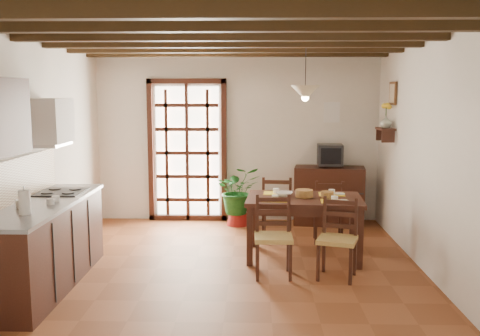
{
  "coord_description": "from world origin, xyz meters",
  "views": [
    {
      "loc": [
        0.27,
        -6.05,
        2.07
      ],
      "look_at": [
        0.1,
        0.4,
        1.15
      ],
      "focal_mm": 40.0,
      "sensor_mm": 36.0,
      "label": 1
    }
  ],
  "objects_px": {
    "chair_near_left": "(273,251)",
    "crt_tv": "(330,155)",
    "kitchen_counter": "(45,243)",
    "pendant_lamp": "(305,91)",
    "chair_far_right": "(328,222)",
    "potted_plant": "(238,189)",
    "chair_near_right": "(337,254)",
    "sideboard": "(329,196)",
    "dining_table": "(304,205)",
    "chair_far_left": "(277,220)"
  },
  "relations": [
    {
      "from": "chair_near_left",
      "to": "crt_tv",
      "type": "bearing_deg",
      "value": 67.66
    },
    {
      "from": "kitchen_counter",
      "to": "pendant_lamp",
      "type": "xyz_separation_m",
      "value": [
        2.85,
        1.2,
        1.6
      ]
    },
    {
      "from": "chair_far_right",
      "to": "potted_plant",
      "type": "bearing_deg",
      "value": -31.98
    },
    {
      "from": "chair_near_right",
      "to": "chair_far_right",
      "type": "xyz_separation_m",
      "value": [
        0.1,
        1.45,
        -0.0
      ]
    },
    {
      "from": "sideboard",
      "to": "chair_near_left",
      "type": "bearing_deg",
      "value": -103.56
    },
    {
      "from": "chair_near_right",
      "to": "crt_tv",
      "type": "distance_m",
      "value": 2.61
    },
    {
      "from": "kitchen_counter",
      "to": "pendant_lamp",
      "type": "relative_size",
      "value": 2.66
    },
    {
      "from": "chair_near_left",
      "to": "crt_tv",
      "type": "xyz_separation_m",
      "value": [
        0.96,
        2.42,
        0.82
      ]
    },
    {
      "from": "dining_table",
      "to": "potted_plant",
      "type": "distance_m",
      "value": 1.85
    },
    {
      "from": "pendant_lamp",
      "to": "chair_far_right",
      "type": "bearing_deg",
      "value": 56.03
    },
    {
      "from": "chair_near_right",
      "to": "chair_far_left",
      "type": "bearing_deg",
      "value": 130.09
    },
    {
      "from": "sideboard",
      "to": "pendant_lamp",
      "type": "height_order",
      "value": "pendant_lamp"
    },
    {
      "from": "chair_far_right",
      "to": "pendant_lamp",
      "type": "height_order",
      "value": "pendant_lamp"
    },
    {
      "from": "chair_near_left",
      "to": "potted_plant",
      "type": "bearing_deg",
      "value": 100.73
    },
    {
      "from": "sideboard",
      "to": "kitchen_counter",
      "type": "bearing_deg",
      "value": -132.33
    },
    {
      "from": "chair_far_left",
      "to": "sideboard",
      "type": "bearing_deg",
      "value": -126.8
    },
    {
      "from": "potted_plant",
      "to": "pendant_lamp",
      "type": "height_order",
      "value": "pendant_lamp"
    },
    {
      "from": "chair_near_left",
      "to": "dining_table",
      "type": "bearing_deg",
      "value": 59.17
    },
    {
      "from": "dining_table",
      "to": "crt_tv",
      "type": "xyz_separation_m",
      "value": [
        0.55,
        1.72,
        0.43
      ]
    },
    {
      "from": "kitchen_counter",
      "to": "chair_far_left",
      "type": "distance_m",
      "value": 3.15
    },
    {
      "from": "crt_tv",
      "to": "pendant_lamp",
      "type": "xyz_separation_m",
      "value": [
        -0.55,
        -1.62,
        0.98
      ]
    },
    {
      "from": "dining_table",
      "to": "pendant_lamp",
      "type": "distance_m",
      "value": 1.41
    },
    {
      "from": "chair_far_left",
      "to": "potted_plant",
      "type": "distance_m",
      "value": 1.08
    },
    {
      "from": "sideboard",
      "to": "pendant_lamp",
      "type": "relative_size",
      "value": 1.27
    },
    {
      "from": "chair_far_right",
      "to": "potted_plant",
      "type": "xyz_separation_m",
      "value": [
        -1.28,
        0.93,
        0.29
      ]
    },
    {
      "from": "chair_near_right",
      "to": "pendant_lamp",
      "type": "height_order",
      "value": "pendant_lamp"
    },
    {
      "from": "kitchen_counter",
      "to": "dining_table",
      "type": "relative_size",
      "value": 1.52
    },
    {
      "from": "chair_far_left",
      "to": "crt_tv",
      "type": "height_order",
      "value": "crt_tv"
    },
    {
      "from": "kitchen_counter",
      "to": "chair_far_left",
      "type": "bearing_deg",
      "value": 35.92
    },
    {
      "from": "chair_near_left",
      "to": "sideboard",
      "type": "bearing_deg",
      "value": 67.71
    },
    {
      "from": "chair_far_right",
      "to": "crt_tv",
      "type": "bearing_deg",
      "value": -94.42
    },
    {
      "from": "potted_plant",
      "to": "dining_table",
      "type": "bearing_deg",
      "value": -61.66
    },
    {
      "from": "chair_far_left",
      "to": "sideboard",
      "type": "height_order",
      "value": "chair_far_left"
    },
    {
      "from": "chair_near_left",
      "to": "pendant_lamp",
      "type": "relative_size",
      "value": 1.08
    },
    {
      "from": "chair_near_left",
      "to": "potted_plant",
      "type": "height_order",
      "value": "potted_plant"
    },
    {
      "from": "kitchen_counter",
      "to": "sideboard",
      "type": "relative_size",
      "value": 2.1
    },
    {
      "from": "sideboard",
      "to": "chair_far_left",
      "type": "bearing_deg",
      "value": -123.2
    },
    {
      "from": "chair_near_left",
      "to": "pendant_lamp",
      "type": "height_order",
      "value": "pendant_lamp"
    },
    {
      "from": "crt_tv",
      "to": "potted_plant",
      "type": "xyz_separation_m",
      "value": [
        -1.43,
        -0.1,
        -0.53
      ]
    },
    {
      "from": "kitchen_counter",
      "to": "dining_table",
      "type": "bearing_deg",
      "value": 21.06
    },
    {
      "from": "kitchen_counter",
      "to": "crt_tv",
      "type": "height_order",
      "value": "kitchen_counter"
    },
    {
      "from": "sideboard",
      "to": "pendant_lamp",
      "type": "distance_m",
      "value": 2.36
    },
    {
      "from": "dining_table",
      "to": "crt_tv",
      "type": "distance_m",
      "value": 1.86
    },
    {
      "from": "potted_plant",
      "to": "pendant_lamp",
      "type": "xyz_separation_m",
      "value": [
        0.88,
        -1.52,
        1.51
      ]
    },
    {
      "from": "chair_far_left",
      "to": "potted_plant",
      "type": "xyz_separation_m",
      "value": [
        -0.57,
        0.88,
        0.28
      ]
    },
    {
      "from": "chair_far_left",
      "to": "dining_table",
      "type": "bearing_deg",
      "value": 116.49
    },
    {
      "from": "chair_near_left",
      "to": "pendant_lamp",
      "type": "distance_m",
      "value": 2.0
    },
    {
      "from": "crt_tv",
      "to": "potted_plant",
      "type": "relative_size",
      "value": 0.2
    },
    {
      "from": "kitchen_counter",
      "to": "potted_plant",
      "type": "height_order",
      "value": "potted_plant"
    },
    {
      "from": "chair_near_right",
      "to": "chair_far_right",
      "type": "bearing_deg",
      "value": 104.07
    }
  ]
}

